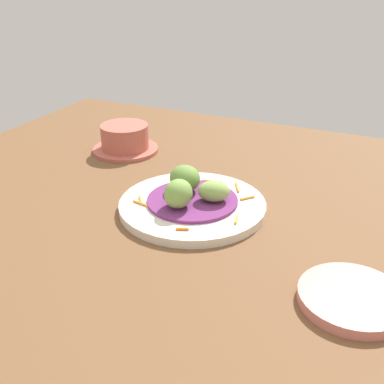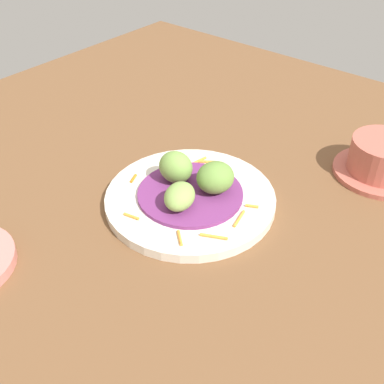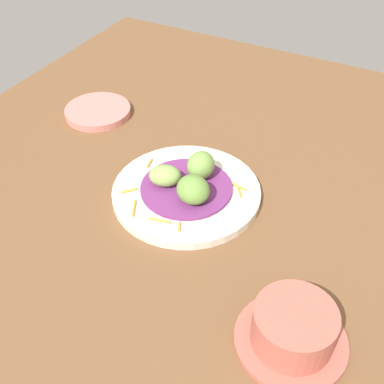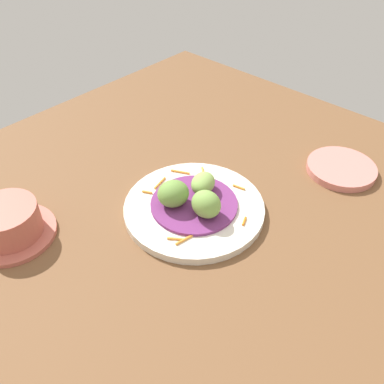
# 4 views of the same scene
# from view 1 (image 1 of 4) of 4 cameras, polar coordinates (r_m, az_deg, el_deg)

# --- Properties ---
(table_surface) EXTENTS (1.10, 1.10, 0.02)m
(table_surface) POSITION_cam_1_polar(r_m,az_deg,el_deg) (0.79, -3.51, -3.63)
(table_surface) COLOR brown
(table_surface) RESTS_ON ground
(main_plate) EXTENTS (0.25, 0.25, 0.01)m
(main_plate) POSITION_cam_1_polar(r_m,az_deg,el_deg) (0.80, 0.04, -1.63)
(main_plate) COLOR silver
(main_plate) RESTS_ON table_surface
(cabbage_bed) EXTENTS (0.15, 0.15, 0.01)m
(cabbage_bed) POSITION_cam_1_polar(r_m,az_deg,el_deg) (0.80, 0.04, -1.00)
(cabbage_bed) COLOR #702D6B
(cabbage_bed) RESTS_ON main_plate
(carrot_garnish) EXTENTS (0.18, 0.19, 0.00)m
(carrot_garnish) POSITION_cam_1_polar(r_m,az_deg,el_deg) (0.81, 0.99, -0.62)
(carrot_garnish) COLOR orange
(carrot_garnish) RESTS_ON main_plate
(guac_scoop_left) EXTENTS (0.05, 0.05, 0.05)m
(guac_scoop_left) POSITION_cam_1_polar(r_m,az_deg,el_deg) (0.76, -1.64, -0.20)
(guac_scoop_left) COLOR #759E47
(guac_scoop_left) RESTS_ON cabbage_bed
(guac_scoop_center) EXTENTS (0.06, 0.06, 0.03)m
(guac_scoop_center) POSITION_cam_1_polar(r_m,az_deg,el_deg) (0.79, 2.61, 0.10)
(guac_scoop_center) COLOR #84A851
(guac_scoop_center) RESTS_ON cabbage_bed
(guac_scoop_right) EXTENTS (0.07, 0.07, 0.04)m
(guac_scoop_right) POSITION_cam_1_polar(r_m,az_deg,el_deg) (0.82, -0.85, 1.64)
(guac_scoop_right) COLOR olive
(guac_scoop_right) RESTS_ON cabbage_bed
(side_plate_small) EXTENTS (0.13, 0.13, 0.01)m
(side_plate_small) POSITION_cam_1_polar(r_m,az_deg,el_deg) (0.63, 18.52, -11.88)
(side_plate_small) COLOR tan
(side_plate_small) RESTS_ON table_surface
(terracotta_bowl) EXTENTS (0.14, 0.14, 0.06)m
(terracotta_bowl) POSITION_cam_1_polar(r_m,az_deg,el_deg) (1.05, -7.97, 6.20)
(terracotta_bowl) COLOR #B75B4C
(terracotta_bowl) RESTS_ON table_surface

